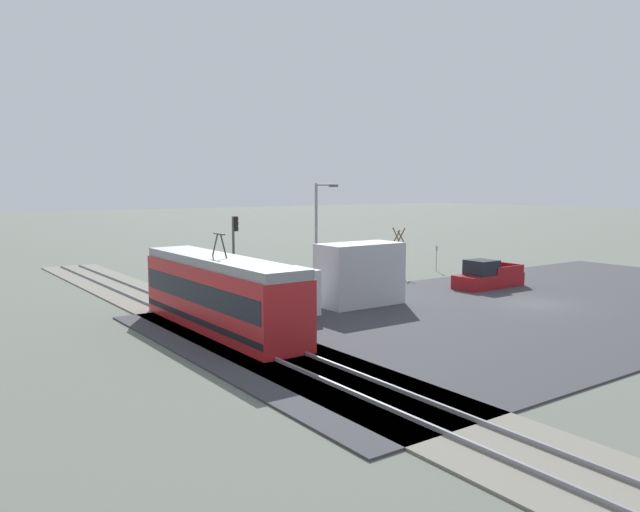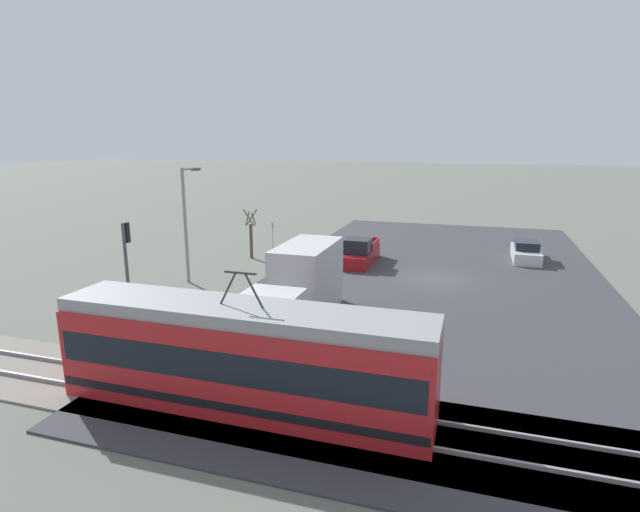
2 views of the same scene
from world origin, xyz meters
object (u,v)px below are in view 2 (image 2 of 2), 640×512
street_lamp_near_crossing (187,216)px  sedan_car_0 (526,252)px  light_rail_tram (244,358)px  traffic_light_pole (127,260)px  street_tree (251,236)px  pickup_truck (359,253)px  no_parking_sign (273,232)px  box_truck (300,287)px

street_lamp_near_crossing → sedan_car_0: bearing=-149.6°
light_rail_tram → traffic_light_pole: 10.09m
street_tree → pickup_truck: bearing=-175.7°
pickup_truck → street_tree: size_ratio=1.41×
street_lamp_near_crossing → no_parking_sign: size_ratio=3.40×
light_rail_tram → no_parking_sign: bearing=-69.5°
pickup_truck → no_parking_sign: no_parking_sign is taller
traffic_light_pole → street_tree: (0.46, -14.51, -1.58)m
no_parking_sign → box_truck: bearing=117.0°
street_tree → sedan_car_0: bearing=-165.0°
sedan_car_0 → traffic_light_pole: bearing=45.8°
box_truck → street_tree: bearing=-55.3°
light_rail_tram → traffic_light_pole: (8.49, -5.24, 1.50)m
box_truck → traffic_light_pole: size_ratio=1.67×
light_rail_tram → box_truck: bearing=-83.3°
pickup_truck → street_lamp_near_crossing: 12.36m
box_truck → sedan_car_0: (-11.72, -16.78, -1.05)m
box_truck → street_tree: 14.01m
box_truck → traffic_light_pole: bearing=21.7°
street_tree → no_parking_sign: 4.22m
street_lamp_near_crossing → no_parking_sign: 11.51m
street_tree → street_lamp_near_crossing: street_lamp_near_crossing is taller
traffic_light_pole → no_parking_sign: 18.82m
light_rail_tram → street_lamp_near_crossing: bearing=-52.2°
no_parking_sign → sedan_car_0: bearing=-176.9°
sedan_car_0 → traffic_light_pole: (19.24, 19.78, 2.59)m
sedan_car_0 → no_parking_sign: (19.72, 1.07, 0.61)m
traffic_light_pole → street_tree: size_ratio=1.35×
box_truck → street_lamp_near_crossing: street_lamp_near_crossing is taller
street_tree → no_parking_sign: bearing=-89.8°
sedan_car_0 → street_tree: size_ratio=1.23×
light_rail_tram → street_lamp_near_crossing: size_ratio=1.76×
sedan_car_0 → street_lamp_near_crossing: bearing=30.4°
sedan_car_0 → street_tree: 20.42m
light_rail_tram → box_truck: light_rail_tram is taller
light_rail_tram → sedan_car_0: size_ratio=2.75×
light_rail_tram → street_lamp_near_crossing: street_lamp_near_crossing is taller
pickup_truck → street_tree: street_tree is taller
street_tree → no_parking_sign: size_ratio=1.78×
sedan_car_0 → street_tree: street_tree is taller
box_truck → sedan_car_0: size_ratio=1.84×
no_parking_sign → street_lamp_near_crossing: bearing=84.8°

